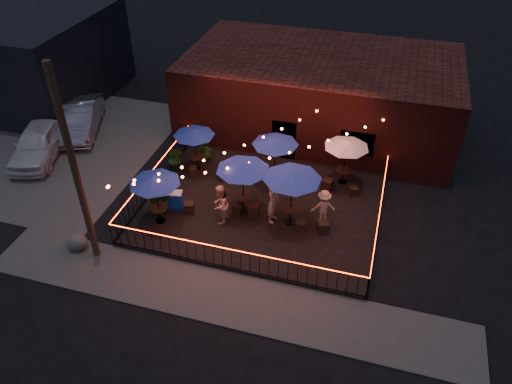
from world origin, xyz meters
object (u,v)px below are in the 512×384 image
utility_pole (75,171)px  cafe_table_4 (292,176)px  cafe_table_3 (275,142)px  cafe_table_5 (347,144)px  cafe_table_1 (194,133)px  cafe_table_0 (154,180)px  cooler (175,200)px  cafe_table_2 (243,167)px  boulder (77,242)px

utility_pole → cafe_table_4: 8.03m
cafe_table_3 → cafe_table_5: bearing=14.3°
cafe_table_1 → utility_pole: bearing=-103.7°
cafe_table_0 → cooler: 2.00m
cafe_table_1 → cafe_table_2: cafe_table_2 is taller
cafe_table_5 → cafe_table_4: bearing=-115.5°
cafe_table_5 → boulder: 12.05m
cafe_table_1 → cafe_table_3: 3.87m
utility_pole → cooler: bearing=61.5°
cafe_table_4 → cooler: size_ratio=3.69×
cafe_table_1 → boulder: (-2.49, -6.44, -1.78)m
cafe_table_2 → boulder: size_ratio=3.09×
utility_pole → cafe_table_0: 3.39m
cafe_table_1 → cafe_table_3: bearing=0.9°
cafe_table_2 → cafe_table_3: bearing=74.1°
utility_pole → cafe_table_4: bearing=29.6°
cafe_table_5 → boulder: size_ratio=2.74×
cafe_table_3 → cafe_table_5: (3.07, 0.78, -0.08)m
boulder → utility_pole: bearing=-7.4°
cafe_table_4 → cafe_table_5: cafe_table_4 is taller
cafe_table_2 → cafe_table_4: bearing=-5.9°
utility_pole → cooler: 5.22m
cafe_table_1 → cafe_table_3: cafe_table_3 is taller
cafe_table_3 → cafe_table_4: size_ratio=0.84×
cafe_table_0 → cafe_table_2: 3.58m
cafe_table_3 → cafe_table_0: bearing=-132.7°
boulder → cafe_table_0: bearing=43.0°
cafe_table_5 → cafe_table_1: bearing=-173.1°
boulder → cafe_table_1: bearing=68.9°
cafe_table_0 → boulder: bearing=-137.0°
cafe_table_2 → cafe_table_4: 2.13m
cafe_table_2 → cooler: 3.48m
utility_pole → boulder: size_ratio=9.21×
cafe_table_4 → cafe_table_5: bearing=64.5°
cafe_table_1 → cafe_table_2: (3.15, -2.44, 0.29)m
boulder → cafe_table_2: bearing=35.3°
cafe_table_4 → cafe_table_3: bearing=117.2°
cafe_table_0 → cafe_table_1: bearing=90.0°
cafe_table_2 → boulder: bearing=-144.7°
cooler → cafe_table_3: bearing=28.8°
utility_pole → cafe_table_1: (1.60, 6.56, -1.88)m
boulder → cafe_table_3: bearing=45.7°
cafe_table_4 → utility_pole: bearing=-150.4°
cafe_table_1 → boulder: size_ratio=2.95×
cafe_table_1 → cafe_table_4: cafe_table_4 is taller
cafe_table_4 → cafe_table_0: bearing=-164.5°
utility_pole → cooler: (1.88, 3.45, -3.43)m
cafe_table_3 → cafe_table_5: cafe_table_3 is taller
cooler → boulder: bearing=-142.2°
utility_pole → cafe_table_1: size_ratio=3.13×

